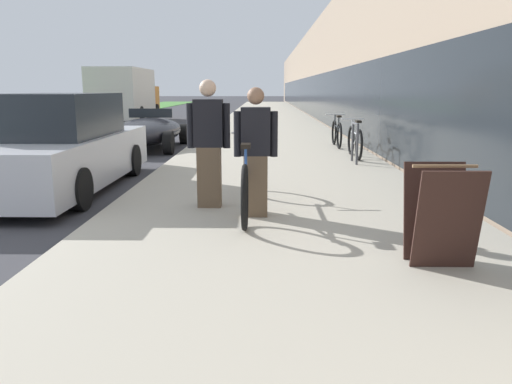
{
  "coord_description": "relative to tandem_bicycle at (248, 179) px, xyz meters",
  "views": [
    {
      "loc": [
        5.24,
        -5.17,
        1.65
      ],
      "look_at": [
        4.95,
        12.82,
        -2.08
      ],
      "focal_mm": 35.0,
      "sensor_mm": 36.0,
      "label": 1
    }
  ],
  "objects": [
    {
      "name": "person_rider",
      "position": [
        0.11,
        -0.35,
        0.39
      ],
      "size": [
        0.53,
        0.21,
        1.56
      ],
      "color": "brown",
      "rests_on": "sidewalk_slab"
    },
    {
      "name": "parked_sedan_curbside",
      "position": [
        -3.13,
        1.75,
        0.2
      ],
      "size": [
        1.8,
        4.74,
        1.58
      ],
      "color": "silver",
      "rests_on": "ground"
    },
    {
      "name": "sandwich_board_sign",
      "position": [
        1.78,
        -2.05,
        0.06
      ],
      "size": [
        0.56,
        0.56,
        0.9
      ],
      "color": "#331E19",
      "rests_on": "sidewalk_slab"
    },
    {
      "name": "person_bystander",
      "position": [
        -0.51,
        0.13,
        0.44
      ],
      "size": [
        0.56,
        0.22,
        1.66
      ],
      "color": "brown",
      "rests_on": "sidewalk_slab"
    },
    {
      "name": "tandem_bicycle",
      "position": [
        0.0,
        0.0,
        0.0
      ],
      "size": [
        0.52,
        2.76,
        0.93
      ],
      "color": "black",
      "rests_on": "sidewalk_slab"
    },
    {
      "name": "cruiser_bike_nearest",
      "position": [
        2.27,
        5.01,
        -0.03
      ],
      "size": [
        0.52,
        1.69,
        0.87
      ],
      "color": "black",
      "rests_on": "sidewalk_slab"
    },
    {
      "name": "sidewalk_slab",
      "position": [
        0.47,
        19.83,
        -0.45
      ],
      "size": [
        4.71,
        70.0,
        0.12
      ],
      "color": "#B2AA99",
      "rests_on": "ground"
    },
    {
      "name": "cruiser_bike_middle",
      "position": [
        2.16,
        7.14,
        -0.03
      ],
      "size": [
        0.52,
        1.66,
        0.86
      ],
      "color": "black",
      "rests_on": "sidewalk_slab"
    },
    {
      "name": "storefront_facade",
      "position": [
        7.86,
        27.83,
        2.04
      ],
      "size": [
        10.01,
        70.0,
        5.11
      ],
      "color": "gray",
      "rests_on": "ground"
    },
    {
      "name": "lawn_strip",
      "position": [
        -10.59,
        23.83,
        -0.49
      ],
      "size": [
        4.01,
        70.0,
        0.03
      ],
      "color": "#478438",
      "rests_on": "ground"
    },
    {
      "name": "moving_truck",
      "position": [
        -6.77,
        19.02,
        0.82
      ],
      "size": [
        2.33,
        6.06,
        2.63
      ],
      "color": "orange",
      "rests_on": "ground"
    },
    {
      "name": "vintage_roadster_curbside",
      "position": [
        -3.07,
        7.62,
        -0.03
      ],
      "size": [
        1.9,
        4.39,
        1.09
      ],
      "color": "black",
      "rests_on": "ground"
    },
    {
      "name": "bike_rack_hoop",
      "position": [
        2.12,
        4.17,
        0.12
      ],
      "size": [
        0.05,
        0.6,
        0.84
      ],
      "color": "#4C4C51",
      "rests_on": "sidewalk_slab"
    }
  ]
}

